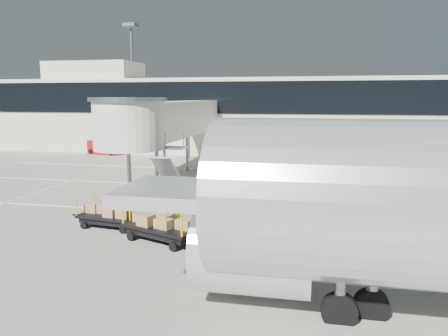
{
  "coord_description": "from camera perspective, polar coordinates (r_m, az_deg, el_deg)",
  "views": [
    {
      "loc": [
        7.49,
        -19.29,
        6.02
      ],
      "look_at": [
        2.27,
        4.94,
        2.0
      ],
      "focal_mm": 35.0,
      "sensor_mm": 36.0,
      "label": 1
    }
  ],
  "objects": [
    {
      "name": "box_cart_far",
      "position": [
        21.22,
        -14.54,
        -6.06
      ],
      "size": [
        3.76,
        1.87,
        1.44
      ],
      "rotation": [
        0.0,
        0.0,
        -0.13
      ],
      "color": "black",
      "rests_on": "ground"
    },
    {
      "name": "terminal",
      "position": [
        49.88,
        3.12,
        7.0
      ],
      "size": [
        64.0,
        12.11,
        15.2
      ],
      "color": "beige",
      "rests_on": "ground"
    },
    {
      "name": "baggage_tug",
      "position": [
        23.5,
        2.16,
        -4.22
      ],
      "size": [
        2.57,
        2.0,
        1.55
      ],
      "rotation": [
        0.0,
        0.0,
        -0.26
      ],
      "color": "maroon",
      "rests_on": "ground"
    },
    {
      "name": "lane_markings",
      "position": [
        30.36,
        -3.68,
        -2.22
      ],
      "size": [
        40.0,
        30.0,
        0.02
      ],
      "color": "white",
      "rests_on": "ground"
    },
    {
      "name": "jet_bridge",
      "position": [
        33.61,
        -7.84,
        6.17
      ],
      "size": [
        5.7,
        20.4,
        6.03
      ],
      "color": "silver",
      "rests_on": "ground"
    },
    {
      "name": "ground_worker",
      "position": [
        19.38,
        -6.32,
        -5.89
      ],
      "size": [
        0.85,
        0.72,
        1.98
      ],
      "primitive_type": "imported",
      "rotation": [
        0.0,
        0.0,
        0.41
      ],
      "color": "#A5EA18",
      "rests_on": "ground"
    },
    {
      "name": "suitcase_cart",
      "position": [
        25.88,
        2.06,
        -3.04
      ],
      "size": [
        3.81,
        2.39,
        1.47
      ],
      "rotation": [
        0.0,
        0.0,
        -0.32
      ],
      "color": "black",
      "rests_on": "ground"
    },
    {
      "name": "ground",
      "position": [
        21.55,
        -8.77,
        -7.12
      ],
      "size": [
        140.0,
        140.0,
        0.0
      ],
      "primitive_type": "plane",
      "color": "#ACA79A",
      "rests_on": "ground"
    },
    {
      "name": "minivan",
      "position": [
        33.82,
        17.16,
        0.35
      ],
      "size": [
        2.13,
        4.68,
        1.76
      ],
      "rotation": [
        0.0,
        0.0,
        0.02
      ],
      "color": "silver",
      "rests_on": "ground"
    },
    {
      "name": "box_cart_near",
      "position": [
        18.7,
        -7.95,
        -7.6
      ],
      "size": [
        4.19,
        2.83,
        1.63
      ],
      "rotation": [
        0.0,
        0.0,
        -0.38
      ],
      "color": "black",
      "rests_on": "ground"
    },
    {
      "name": "belt_loader",
      "position": [
        48.38,
        -15.18,
        2.62
      ],
      "size": [
        4.24,
        2.42,
        1.93
      ],
      "rotation": [
        0.0,
        0.0,
        -0.24
      ],
      "color": "maroon",
      "rests_on": "ground"
    }
  ]
}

